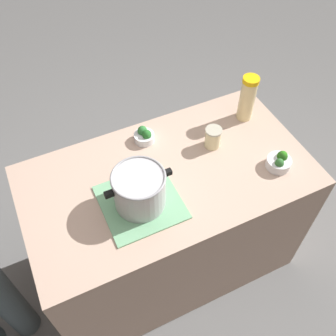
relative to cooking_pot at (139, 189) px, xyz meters
name	(u,v)px	position (x,y,z in m)	size (l,w,h in m)	color
ground_plane	(168,256)	(-0.18, -0.09, -0.97)	(8.00, 8.00, 0.00)	slate
counter_slab	(168,222)	(-0.18, -0.09, -0.54)	(1.39, 0.76, 0.87)	tan
dish_cloth	(141,202)	(0.00, 0.00, -0.10)	(0.35, 0.34, 0.01)	#76B484
cooking_pot	(139,189)	(0.00, 0.00, 0.00)	(0.30, 0.23, 0.18)	#B7B7BC
lemonade_pitcher	(247,98)	(-0.72, -0.28, 0.03)	(0.08, 0.08, 0.26)	beige
mason_jar	(213,137)	(-0.46, -0.17, -0.05)	(0.08, 0.08, 0.11)	beige
broccoli_bowl_front	(280,161)	(-0.68, 0.09, -0.07)	(0.12, 0.12, 0.08)	silver
broccoli_bowl_center	(144,136)	(-0.17, -0.35, -0.07)	(0.10, 0.10, 0.08)	silver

